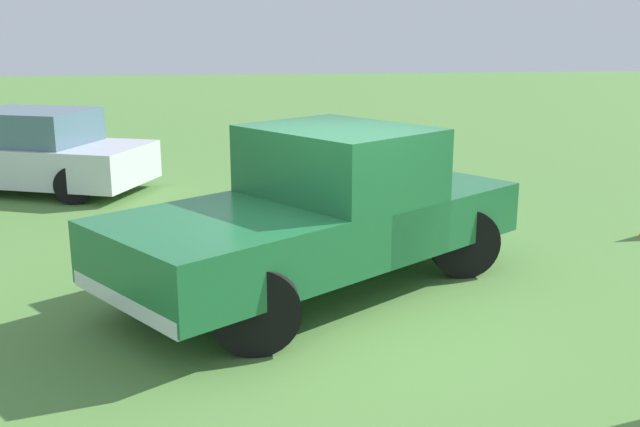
# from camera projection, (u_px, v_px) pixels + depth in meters

# --- Properties ---
(ground_plane) EXTENTS (80.00, 80.00, 0.00)m
(ground_plane) POSITION_uv_depth(u_px,v_px,m) (347.00, 307.00, 7.88)
(ground_plane) COLOR #54843D
(pickup_truck) EXTENTS (5.16, 4.46, 1.84)m
(pickup_truck) POSITION_uv_depth(u_px,v_px,m) (328.00, 206.00, 8.24)
(pickup_truck) COLOR black
(pickup_truck) RESTS_ON ground_plane
(sedan_near) EXTENTS (4.92, 3.40, 1.47)m
(sedan_near) POSITION_uv_depth(u_px,v_px,m) (26.00, 153.00, 13.39)
(sedan_near) COLOR black
(sedan_near) RESTS_ON ground_plane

